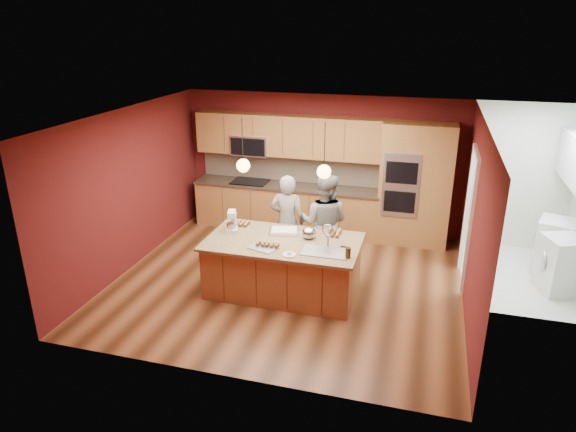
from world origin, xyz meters
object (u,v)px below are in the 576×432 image
(mixing_bowl, at_px, (309,233))
(person_right, at_px, (324,223))
(island, at_px, (284,266))
(person_left, at_px, (287,221))
(stand_mixer, at_px, (232,223))

(mixing_bowl, bearing_deg, person_right, 82.68)
(island, distance_m, person_right, 1.09)
(island, distance_m, mixing_bowl, 0.64)
(person_left, distance_m, mixing_bowl, 0.91)
(stand_mixer, distance_m, mixing_bowl, 1.25)
(person_right, relative_size, mixing_bowl, 7.64)
(island, distance_m, stand_mixer, 1.08)
(person_left, relative_size, person_right, 0.95)
(person_left, relative_size, stand_mixer, 4.86)
(person_right, bearing_deg, stand_mixer, 33.13)
(island, relative_size, person_left, 1.44)
(stand_mixer, height_order, mixing_bowl, stand_mixer)
(person_left, bearing_deg, mixing_bowl, 123.25)
(island, bearing_deg, person_right, 64.51)
(person_right, bearing_deg, island, 67.98)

